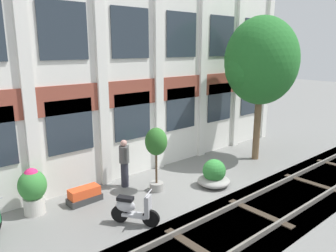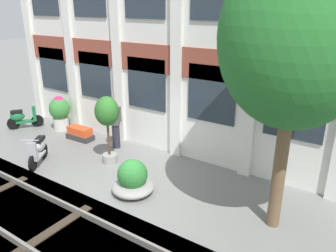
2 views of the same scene
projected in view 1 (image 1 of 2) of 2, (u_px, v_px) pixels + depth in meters
name	position (u px, v px, depth m)	size (l,w,h in m)	color
ground_plane	(204.00, 186.00, 11.29)	(80.00, 80.00, 0.00)	slate
apartment_facade	(154.00, 70.00, 12.41)	(14.67, 0.64, 7.67)	silver
rail_tracks	(263.00, 216.00, 9.58)	(22.31, 2.80, 0.43)	#5B5449
broadleaf_tree	(261.00, 63.00, 13.18)	(3.10, 2.95, 5.91)	brown
potted_plant_low_pan	(156.00, 147.00, 10.62)	(0.73, 0.73, 2.16)	gray
potted_plant_wide_bowl	(214.00, 175.00, 11.28)	(1.12, 1.12, 0.95)	gray
potted_plant_ribbed_drum	(33.00, 189.00, 9.29)	(0.79, 0.79, 1.38)	beige
potted_plant_square_trough	(85.00, 195.00, 10.09)	(1.06, 0.50, 0.48)	#333333
scooter_near_curb	(133.00, 209.00, 8.79)	(0.85, 1.20, 0.98)	black
resident_by_doorway	(124.00, 162.00, 11.11)	(0.34, 0.52, 1.66)	#282833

